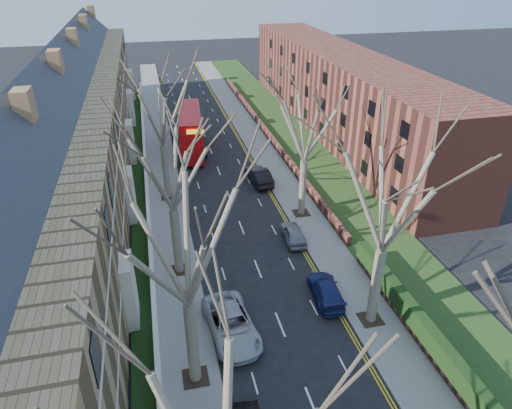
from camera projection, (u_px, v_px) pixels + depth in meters
pavement_left at (160, 155)px, 53.16m from camera, size 3.00×102.00×0.12m
pavement_right at (259, 146)px, 55.59m from camera, size 3.00×102.00×0.12m
terrace_left at (74, 139)px, 42.15m from camera, size 9.70×78.00×13.60m
flats_right at (338, 91)px, 58.96m from camera, size 13.97×54.00×10.00m
wall_hedge_right at (459, 377)px, 23.87m from camera, size 0.70×24.00×1.80m
front_wall_left at (146, 181)px, 45.73m from camera, size 0.30×78.00×1.00m
grass_verge_right at (295, 142)px, 56.46m from camera, size 6.00×102.00×0.06m
tree_left_mid at (182, 232)px, 20.51m from camera, size 10.50×10.50×14.71m
tree_left_far at (168, 155)px, 29.18m from camera, size 10.15×10.15×14.22m
tree_left_dist at (158, 100)px, 39.26m from camera, size 10.50×10.50×14.71m
tree_right_mid at (392, 187)px, 24.52m from camera, size 10.50×10.50×14.71m
tree_right_far at (307, 115)px, 36.61m from camera, size 10.15×10.15×14.22m
double_decker_bus at (191, 132)px, 53.36m from camera, size 3.51×11.42×4.70m
car_left_far at (231, 324)px, 27.72m from camera, size 3.21×6.00×1.60m
car_right_near at (326, 290)px, 30.76m from camera, size 2.24×4.61×1.29m
car_right_mid at (293, 233)px, 37.01m from camera, size 1.79×4.00×1.34m
car_right_far at (259, 176)px, 46.32m from camera, size 2.10×4.96×1.59m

